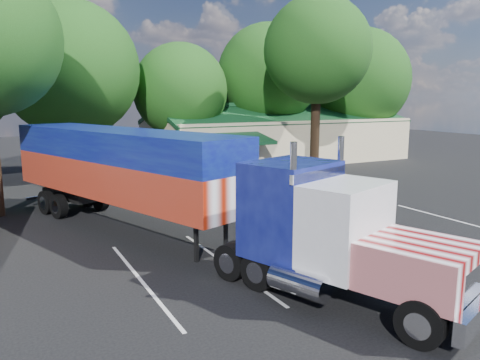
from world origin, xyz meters
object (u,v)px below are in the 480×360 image
woman (385,215)px  bicycle (253,202)px  semi_truck (161,178)px  silver_sedan (228,169)px

woman → bicycle: size_ratio=1.23×
semi_truck → bicycle: (6.14, 3.05, -2.32)m
woman → bicycle: bearing=-3.9°
semi_truck → silver_sedan: 15.77m
semi_truck → silver_sedan: bearing=33.7°
woman → bicycle: woman is taller
bicycle → silver_sedan: size_ratio=0.34×
semi_truck → silver_sedan: (9.34, 12.55, -1.98)m
semi_truck → bicycle: size_ratio=14.77×
woman → silver_sedan: size_ratio=0.42×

